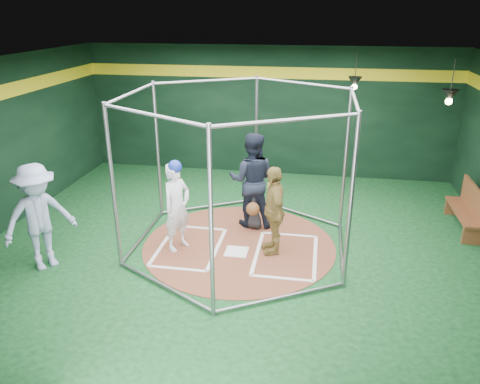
% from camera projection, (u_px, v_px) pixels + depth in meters
% --- Properties ---
extents(room_shell, '(10.10, 9.10, 3.53)m').
position_uv_depth(room_shell, '(239.00, 161.00, 8.66)').
color(room_shell, '#0C3816').
rests_on(room_shell, ground).
extents(clay_disc, '(3.80, 3.80, 0.01)m').
position_uv_depth(clay_disc, '(239.00, 245.00, 9.29)').
color(clay_disc, brown).
rests_on(clay_disc, ground).
extents(home_plate, '(0.43, 0.43, 0.01)m').
position_uv_depth(home_plate, '(236.00, 252.00, 9.01)').
color(home_plate, white).
rests_on(home_plate, clay_disc).
extents(batter_box_left, '(1.17, 1.77, 0.01)m').
position_uv_depth(batter_box_left, '(190.00, 246.00, 9.21)').
color(batter_box_left, white).
rests_on(batter_box_left, clay_disc).
extents(batter_box_right, '(1.17, 1.77, 0.01)m').
position_uv_depth(batter_box_right, '(286.00, 255.00, 8.91)').
color(batter_box_right, white).
rests_on(batter_box_right, clay_disc).
extents(batting_cage, '(4.05, 4.67, 3.00)m').
position_uv_depth(batting_cage, '(239.00, 174.00, 8.74)').
color(batting_cage, gray).
rests_on(batting_cage, ground).
extents(pendant_lamp_near, '(0.34, 0.34, 0.90)m').
position_uv_depth(pendant_lamp_near, '(355.00, 82.00, 11.24)').
color(pendant_lamp_near, black).
rests_on(pendant_lamp_near, room_shell).
extents(pendant_lamp_far, '(0.34, 0.34, 0.90)m').
position_uv_depth(pendant_lamp_far, '(450.00, 95.00, 9.49)').
color(pendant_lamp_far, black).
rests_on(pendant_lamp_far, room_shell).
extents(batter_figure, '(0.66, 0.75, 1.79)m').
position_uv_depth(batter_figure, '(177.00, 205.00, 8.87)').
color(batter_figure, silver).
rests_on(batter_figure, clay_disc).
extents(visitor_leopard, '(0.70, 1.09, 1.72)m').
position_uv_depth(visitor_leopard, '(274.00, 210.00, 8.75)').
color(visitor_leopard, tan).
rests_on(visitor_leopard, clay_disc).
extents(catcher_figure, '(0.55, 0.62, 0.97)m').
position_uv_depth(catcher_figure, '(254.00, 207.00, 9.81)').
color(catcher_figure, black).
rests_on(catcher_figure, clay_disc).
extents(umpire, '(1.01, 0.80, 2.03)m').
position_uv_depth(umpire, '(252.00, 180.00, 9.82)').
color(umpire, black).
rests_on(umpire, clay_disc).
extents(bystander_blue, '(1.36, 1.44, 1.96)m').
position_uv_depth(bystander_blue, '(39.00, 217.00, 8.19)').
color(bystander_blue, '#99A7CA').
rests_on(bystander_blue, ground).
extents(dugout_bench, '(0.38, 1.64, 0.96)m').
position_uv_depth(dugout_bench, '(468.00, 208.00, 9.82)').
color(dugout_bench, brown).
rests_on(dugout_bench, ground).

